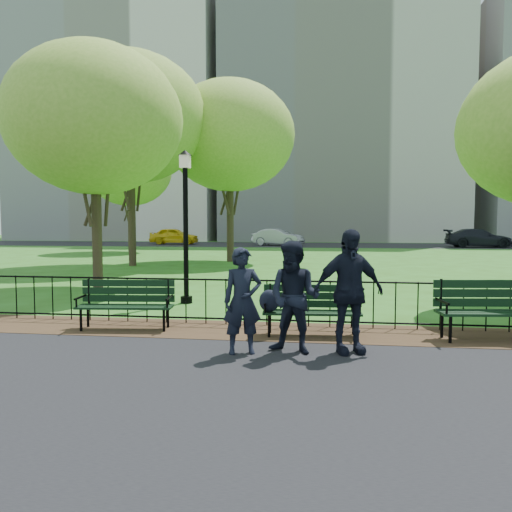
# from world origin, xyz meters

# --- Properties ---
(ground) EXTENTS (120.00, 120.00, 0.00)m
(ground) POSITION_xyz_m (0.00, 0.00, 0.00)
(ground) COLOR #2E5C18
(asphalt_path) EXTENTS (60.00, 9.20, 0.01)m
(asphalt_path) POSITION_xyz_m (0.00, -3.40, 0.01)
(asphalt_path) COLOR black
(asphalt_path) RESTS_ON ground
(dirt_strip) EXTENTS (60.00, 1.60, 0.01)m
(dirt_strip) POSITION_xyz_m (0.00, 1.50, 0.01)
(dirt_strip) COLOR #312314
(dirt_strip) RESTS_ON ground
(far_street) EXTENTS (70.00, 9.00, 0.01)m
(far_street) POSITION_xyz_m (0.00, 35.00, 0.01)
(far_street) COLOR black
(far_street) RESTS_ON ground
(iron_fence) EXTENTS (24.06, 0.06, 1.00)m
(iron_fence) POSITION_xyz_m (0.00, 2.00, 0.50)
(iron_fence) COLOR black
(iron_fence) RESTS_ON ground
(apartment_west) EXTENTS (22.00, 15.00, 26.00)m
(apartment_west) POSITION_xyz_m (-22.00, 48.00, 13.00)
(apartment_west) COLOR silver
(apartment_west) RESTS_ON ground
(apartment_mid) EXTENTS (24.00, 15.00, 30.00)m
(apartment_mid) POSITION_xyz_m (2.00, 48.00, 15.00)
(apartment_mid) COLOR beige
(apartment_mid) RESTS_ON ground
(park_bench_main) EXTENTS (1.78, 0.63, 0.96)m
(park_bench_main) POSITION_xyz_m (0.01, 1.23, 0.58)
(park_bench_main) COLOR black
(park_bench_main) RESTS_ON ground
(park_bench_left_a) EXTENTS (1.80, 0.72, 0.99)m
(park_bench_left_a) POSITION_xyz_m (-3.16, 1.38, 0.57)
(park_bench_left_a) COLOR black
(park_bench_left_a) RESTS_ON ground
(park_bench_right_a) EXTENTS (1.99, 0.83, 1.10)m
(park_bench_right_a) POSITION_xyz_m (3.34, 1.41, 0.63)
(park_bench_right_a) COLOR black
(park_bench_right_a) RESTS_ON ground
(lamppost) EXTENTS (0.34, 0.34, 3.73)m
(lamppost) POSITION_xyz_m (-2.87, 4.40, 2.03)
(lamppost) COLOR black
(lamppost) RESTS_ON ground
(tree_near_w) EXTENTS (5.13, 5.13, 7.14)m
(tree_near_w) POSITION_xyz_m (-6.19, 6.55, 4.96)
(tree_near_w) COLOR #2D2116
(tree_near_w) RESTS_ON ground
(tree_mid_w) EXTENTS (6.80, 6.80, 9.47)m
(tree_mid_w) POSITION_xyz_m (-8.12, 14.09, 6.58)
(tree_mid_w) COLOR #2D2116
(tree_mid_w) RESTS_ON ground
(tree_far_c) EXTENTS (6.40, 6.40, 8.92)m
(tree_far_c) POSITION_xyz_m (-4.18, 17.04, 6.19)
(tree_far_c) COLOR #2D2116
(tree_far_c) RESTS_ON ground
(tree_far_w) EXTENTS (5.52, 5.52, 7.70)m
(tree_far_w) POSITION_xyz_m (-12.15, 23.82, 5.35)
(tree_far_w) COLOR #2D2116
(tree_far_w) RESTS_ON ground
(person_left) EXTENTS (0.68, 0.54, 1.61)m
(person_left) POSITION_xyz_m (-0.73, -0.06, 0.82)
(person_left) COLOR black
(person_left) RESTS_ON asphalt_path
(person_mid) EXTENTS (0.92, 0.66, 1.71)m
(person_mid) POSITION_xyz_m (0.04, 0.07, 0.87)
(person_mid) COLOR black
(person_mid) RESTS_ON asphalt_path
(person_right) EXTENTS (1.19, 0.80, 1.89)m
(person_right) POSITION_xyz_m (0.85, 0.20, 0.96)
(person_right) COLOR black
(person_right) RESTS_ON asphalt_path
(taxi) EXTENTS (4.27, 1.86, 1.43)m
(taxi) POSITION_xyz_m (-12.50, 34.58, 0.73)
(taxi) COLOR yellow
(taxi) RESTS_ON far_street
(sedan_silver) EXTENTS (4.43, 2.64, 1.38)m
(sedan_silver) POSITION_xyz_m (-3.31, 33.29, 0.70)
(sedan_silver) COLOR #96979C
(sedan_silver) RESTS_ON far_street
(sedan_dark) EXTENTS (4.91, 2.01, 1.42)m
(sedan_dark) POSITION_xyz_m (12.19, 32.77, 0.72)
(sedan_dark) COLOR black
(sedan_dark) RESTS_ON far_street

